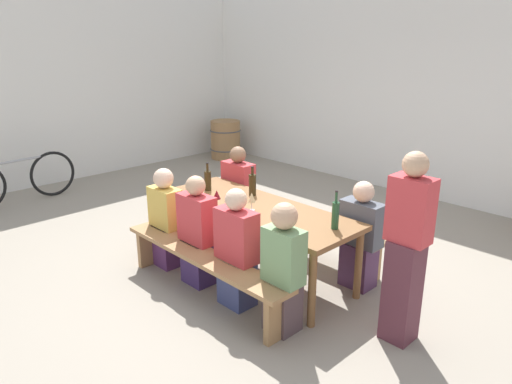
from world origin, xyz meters
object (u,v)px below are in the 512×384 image
(seated_guest_near_2, at_px, (237,252))
(wine_barrel, at_px, (226,140))
(seated_guest_near_1, at_px, (198,234))
(seated_guest_far_0, at_px, (238,195))
(bench_near, at_px, (203,263))
(wine_glass_2, at_px, (228,200))
(wine_glass_4, at_px, (252,198))
(bench_far, at_px, (300,224))
(wine_glass_1, at_px, (289,212))
(wine_bottle_0, at_px, (252,184))
(seated_guest_far_1, at_px, (360,238))
(parked_bicycle_0, at_px, (17,180))
(wine_glass_3, at_px, (191,179))
(wine_bottle_1, at_px, (335,215))
(seated_guest_near_0, at_px, (166,220))
(wine_bottle_2, at_px, (208,180))
(wine_glass_0, at_px, (217,195))
(standing_host, at_px, (406,252))
(tasting_table, at_px, (256,213))
(seated_guest_near_3, at_px, (283,270))

(seated_guest_near_2, xyz_separation_m, wine_barrel, (-4.40, 3.63, -0.14))
(seated_guest_near_1, bearing_deg, seated_guest_far_0, 29.23)
(bench_near, xyz_separation_m, wine_glass_2, (-0.08, 0.39, 0.51))
(bench_near, xyz_separation_m, wine_glass_4, (0.06, 0.58, 0.52))
(bench_far, height_order, wine_glass_1, wine_glass_1)
(wine_bottle_0, bearing_deg, seated_guest_far_1, 15.56)
(bench_near, height_order, parked_bicycle_0, parked_bicycle_0)
(wine_glass_3, bearing_deg, bench_near, -32.39)
(bench_near, xyz_separation_m, seated_guest_near_1, (-0.26, 0.15, 0.17))
(wine_bottle_1, height_order, seated_guest_near_1, seated_guest_near_1)
(wine_glass_4, relative_size, parked_bicycle_0, 0.11)
(bench_near, bearing_deg, seated_guest_near_0, 169.54)
(wine_bottle_2, bearing_deg, parked_bicycle_0, -163.56)
(seated_guest_near_2, bearing_deg, wine_glass_0, 67.03)
(wine_glass_3, height_order, seated_guest_near_2, seated_guest_near_2)
(seated_guest_near_0, distance_m, standing_host, 2.53)
(seated_guest_near_1, bearing_deg, wine_bottle_0, 1.54)
(seated_guest_near_1, height_order, standing_host, standing_host)
(wine_glass_3, bearing_deg, bench_far, 41.39)
(tasting_table, xyz_separation_m, seated_guest_near_0, (-0.81, -0.55, -0.15))
(seated_guest_near_0, bearing_deg, bench_near, -100.46)
(wine_bottle_2, relative_size, parked_bicycle_0, 0.18)
(wine_bottle_2, height_order, seated_guest_far_0, seated_guest_far_0)
(wine_glass_3, bearing_deg, wine_glass_1, 0.06)
(wine_bottle_1, distance_m, wine_glass_2, 1.07)
(seated_guest_near_2, height_order, seated_guest_near_3, seated_guest_near_3)
(wine_bottle_1, height_order, standing_host, standing_host)
(seated_guest_far_0, bearing_deg, wine_bottle_0, 61.09)
(seated_guest_near_3, bearing_deg, wine_barrel, 53.83)
(wine_bottle_1, distance_m, seated_guest_far_1, 0.59)
(seated_guest_near_2, xyz_separation_m, parked_bicycle_0, (-4.37, -0.44, -0.16))
(seated_guest_near_2, height_order, standing_host, standing_host)
(wine_bottle_1, distance_m, wine_glass_4, 0.88)
(wine_bottle_2, xyz_separation_m, wine_glass_3, (-0.17, -0.10, -0.00))
(standing_host, distance_m, wine_barrel, 6.49)
(seated_guest_near_2, height_order, seated_guest_far_0, seated_guest_far_0)
(wine_bottle_2, bearing_deg, wine_glass_1, -4.27)
(wine_glass_2, relative_size, seated_guest_near_1, 0.15)
(wine_bottle_1, xyz_separation_m, seated_guest_far_0, (-1.79, 0.46, -0.35))
(bench_near, relative_size, bench_far, 1.00)
(wine_glass_1, xyz_separation_m, parked_bicycle_0, (-4.61, -0.88, -0.49))
(wine_bottle_2, xyz_separation_m, wine_glass_4, (0.82, -0.10, 0.01))
(bench_near, height_order, seated_guest_near_2, seated_guest_near_2)
(wine_bottle_0, relative_size, wine_glass_4, 1.72)
(seated_guest_far_0, bearing_deg, seated_guest_near_1, 29.23)
(seated_guest_near_3, xyz_separation_m, wine_barrel, (-4.97, 3.63, -0.17))
(wine_bottle_2, xyz_separation_m, wine_barrel, (-3.33, 3.10, -0.48))
(seated_guest_near_3, bearing_deg, wine_glass_3, 76.49)
(standing_host, bearing_deg, wine_glass_4, 6.07)
(wine_bottle_2, bearing_deg, wine_glass_0, -30.06)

